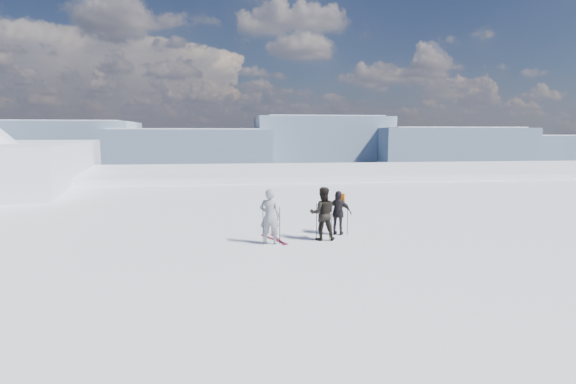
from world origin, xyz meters
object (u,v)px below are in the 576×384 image
skier_grey (270,216)px  skier_pack (339,213)px  skier_dark (323,214)px  skis_loose (276,239)px

skier_grey → skier_pack: skier_grey is taller
skier_grey → skier_dark: size_ratio=1.01×
skier_dark → skis_loose: (-1.61, 0.21, -0.91)m
skier_grey → skier_dark: (1.87, 0.32, -0.01)m
skier_grey → skis_loose: (0.27, 0.53, -0.92)m
skier_dark → skier_grey: bearing=16.0°
skier_grey → skier_pack: (2.62, 1.01, -0.12)m
skier_pack → skis_loose: bearing=37.3°
skier_dark → skier_pack: size_ratio=1.14×
skier_pack → skis_loose: skier_pack is taller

